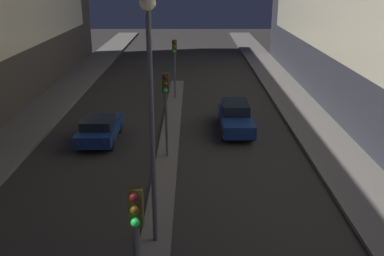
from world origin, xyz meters
name	(u,v)px	position (x,y,z in m)	size (l,w,h in m)	color
median_strip	(171,145)	(0.00, 15.21, 0.05)	(1.05, 28.41, 0.10)	#66605B
traffic_light_near	(139,231)	(0.00, 2.63, 3.13)	(0.32, 0.42, 4.11)	#4C4C51
traffic_light_mid	(168,96)	(0.00, 13.74, 3.13)	(0.32, 0.42, 4.11)	#4C4C51
traffic_light_far	(177,56)	(0.00, 24.24, 3.13)	(0.32, 0.42, 4.11)	#4C4C51
street_lamp	(153,95)	(0.00, 6.73, 5.13)	(0.45, 0.45, 7.87)	#4C4C51
car_left_lane	(102,128)	(-3.71, 15.93, 0.73)	(1.85, 4.11, 1.40)	navy
car_right_lane	(238,117)	(3.71, 17.71, 0.80)	(1.73, 4.80, 1.59)	navy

